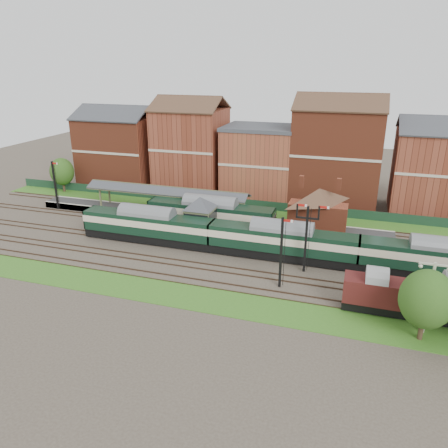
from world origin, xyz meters
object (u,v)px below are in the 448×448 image
(semaphore_bracket, at_px, (307,235))
(dmu_train, at_px, (282,241))
(signal_box, at_px, (200,217))
(goods_van_a, at_px, (375,292))
(platform_railcar, at_px, (210,214))

(semaphore_bracket, relative_size, dmu_train, 0.15)
(signal_box, xyz_separation_m, goods_van_a, (22.67, -12.25, -1.14))
(signal_box, relative_size, goods_van_a, 1.01)
(platform_railcar, height_order, goods_van_a, platform_railcar)
(dmu_train, relative_size, platform_railcar, 2.94)
(signal_box, relative_size, dmu_train, 0.11)
(semaphore_bracket, bearing_deg, platform_railcar, 148.60)
(semaphore_bracket, xyz_separation_m, platform_railcar, (-14.74, 9.00, -2.14))
(signal_box, height_order, platform_railcar, signal_box)
(semaphore_bracket, distance_m, platform_railcar, 17.40)
(semaphore_bracket, height_order, goods_van_a, semaphore_bracket)
(semaphore_bracket, distance_m, goods_van_a, 10.35)
(signal_box, xyz_separation_m, dmu_train, (11.81, -3.25, -0.75))
(dmu_train, bearing_deg, signal_box, 164.61)
(dmu_train, bearing_deg, semaphore_bracket, -37.75)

